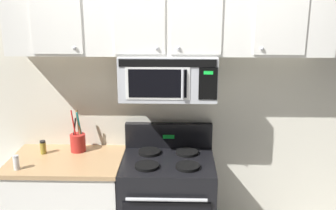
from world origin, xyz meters
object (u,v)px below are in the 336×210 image
(spice_jar, at_px, (43,147))
(stove_range, at_px, (168,207))
(salt_shaker, at_px, (16,163))
(utensil_crock_red, at_px, (78,141))
(over_range_microwave, at_px, (168,76))

(spice_jar, bearing_deg, stove_range, -5.72)
(stove_range, height_order, salt_shaker, stove_range)
(utensil_crock_red, bearing_deg, spice_jar, -166.87)
(stove_range, height_order, spice_jar, stove_range)
(utensil_crock_red, relative_size, spice_jar, 3.19)
(over_range_microwave, relative_size, spice_jar, 6.59)
(stove_range, relative_size, over_range_microwave, 1.47)
(utensil_crock_red, bearing_deg, salt_shaker, -135.31)
(salt_shaker, height_order, spice_jar, same)
(salt_shaker, bearing_deg, utensil_crock_red, 44.69)
(salt_shaker, bearing_deg, over_range_microwave, 15.64)
(stove_range, xyz_separation_m, spice_jar, (-1.06, 0.11, 0.49))
(over_range_microwave, distance_m, spice_jar, 1.23)
(over_range_microwave, bearing_deg, salt_shaker, -164.36)
(over_range_microwave, bearing_deg, stove_range, -89.86)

